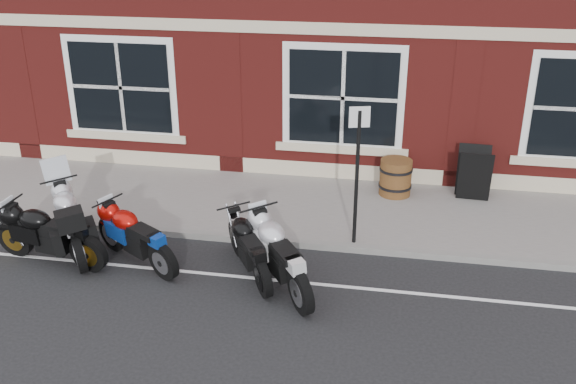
% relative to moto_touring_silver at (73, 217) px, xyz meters
% --- Properties ---
extents(ground, '(80.00, 80.00, 0.00)m').
position_rel_moto_touring_silver_xyz_m(ground, '(2.87, -0.67, -0.62)').
color(ground, black).
rests_on(ground, ground).
extents(sidewalk, '(30.00, 3.00, 0.12)m').
position_rel_moto_touring_silver_xyz_m(sidewalk, '(2.87, 2.33, -0.56)').
color(sidewalk, slate).
rests_on(sidewalk, ground).
extents(kerb, '(30.00, 0.16, 0.12)m').
position_rel_moto_touring_silver_xyz_m(kerb, '(2.87, 0.75, -0.56)').
color(kerb, slate).
rests_on(kerb, ground).
extents(moto_touring_silver, '(1.42, 2.00, 1.53)m').
position_rel_moto_touring_silver_xyz_m(moto_touring_silver, '(0.00, 0.00, 0.00)').
color(moto_touring_silver, black).
rests_on(moto_touring_silver, ground).
extents(moto_sport_red, '(1.87, 1.25, 0.96)m').
position_rel_moto_touring_silver_xyz_m(moto_sport_red, '(1.30, -0.30, -0.07)').
color(moto_sport_red, black).
rests_on(moto_sport_red, ground).
extents(moto_sport_black, '(2.21, 0.55, 1.00)m').
position_rel_moto_touring_silver_xyz_m(moto_sport_black, '(-0.18, -0.55, -0.05)').
color(moto_sport_black, black).
rests_on(moto_sport_black, ground).
extents(moto_sport_silver, '(1.41, 2.03, 1.05)m').
position_rel_moto_touring_silver_xyz_m(moto_sport_silver, '(3.86, -0.57, -0.02)').
color(moto_sport_silver, black).
rests_on(moto_sport_silver, ground).
extents(moto_naked_black, '(1.16, 1.84, 0.93)m').
position_rel_moto_touring_silver_xyz_m(moto_naked_black, '(3.29, -0.28, -0.09)').
color(moto_naked_black, black).
rests_on(moto_naked_black, ground).
extents(a_board_sign, '(0.68, 0.47, 1.09)m').
position_rel_moto_touring_silver_xyz_m(a_board_sign, '(7.16, 3.27, 0.05)').
color(a_board_sign, black).
rests_on(a_board_sign, sidewalk).
extents(barrel_planter, '(0.69, 0.69, 0.77)m').
position_rel_moto_touring_silver_xyz_m(barrel_planter, '(5.59, 3.19, -0.12)').
color(barrel_planter, '#523615').
rests_on(barrel_planter, sidewalk).
extents(parking_sign, '(0.35, 0.12, 2.52)m').
position_rel_moto_touring_silver_xyz_m(parking_sign, '(4.93, 0.88, 0.95)').
color(parking_sign, black).
rests_on(parking_sign, sidewalk).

